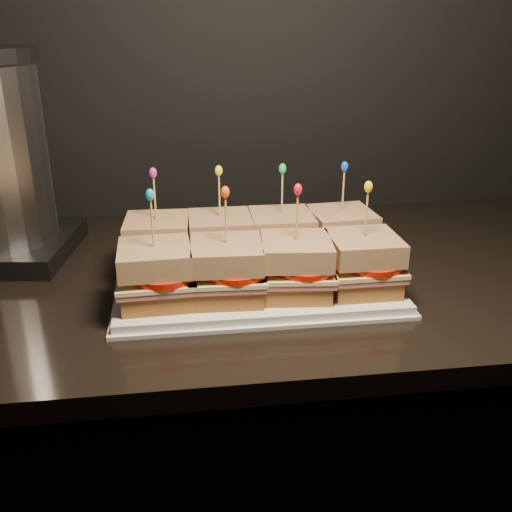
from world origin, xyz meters
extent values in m
cube|color=black|center=(0.00, 2.00, 1.35)|extent=(4.00, 0.04, 2.70)
cube|color=black|center=(-0.07, 1.67, 0.45)|extent=(2.17, 0.63, 0.90)
cube|color=black|center=(-0.07, 1.67, 0.91)|extent=(2.21, 0.67, 0.03)
cube|color=white|center=(-0.03, 1.59, 0.94)|extent=(0.43, 0.26, 0.02)
cube|color=white|center=(-0.03, 1.59, 0.93)|extent=(0.44, 0.28, 0.01)
cube|color=brown|center=(-0.18, 1.66, 0.96)|extent=(0.10, 0.10, 0.03)
cube|color=#B85F5E|center=(-0.18, 1.66, 0.98)|extent=(0.11, 0.11, 0.01)
cube|color=#F9E89B|center=(-0.18, 1.66, 0.98)|extent=(0.11, 0.11, 0.01)
cylinder|color=red|center=(-0.17, 1.65, 0.99)|extent=(0.10, 0.10, 0.01)
cube|color=brown|center=(-0.18, 1.66, 1.01)|extent=(0.10, 0.10, 0.03)
cylinder|color=tan|center=(-0.18, 1.66, 1.06)|extent=(0.00, 0.00, 0.09)
ellipsoid|color=#C22190|center=(-0.18, 1.66, 1.11)|extent=(0.01, 0.01, 0.02)
cube|color=brown|center=(-0.08, 1.66, 0.96)|extent=(0.10, 0.10, 0.03)
cube|color=#B85F5E|center=(-0.08, 1.66, 0.98)|extent=(0.11, 0.10, 0.01)
cube|color=#F9E89B|center=(-0.08, 1.66, 0.98)|extent=(0.11, 0.11, 0.01)
cylinder|color=red|center=(-0.07, 1.65, 0.99)|extent=(0.10, 0.10, 0.01)
cube|color=brown|center=(-0.08, 1.66, 1.01)|extent=(0.10, 0.10, 0.03)
cylinder|color=tan|center=(-0.08, 1.66, 1.06)|extent=(0.00, 0.00, 0.09)
ellipsoid|color=#E1ED0F|center=(-0.08, 1.66, 1.11)|extent=(0.01, 0.01, 0.02)
cube|color=brown|center=(0.02, 1.66, 0.96)|extent=(0.10, 0.10, 0.03)
cube|color=#B85F5E|center=(0.02, 1.66, 0.98)|extent=(0.11, 0.11, 0.01)
cube|color=#F9E89B|center=(0.02, 1.66, 0.98)|extent=(0.11, 0.11, 0.01)
cylinder|color=red|center=(0.04, 1.65, 0.99)|extent=(0.10, 0.10, 0.01)
cube|color=brown|center=(0.02, 1.66, 1.01)|extent=(0.10, 0.10, 0.03)
cylinder|color=tan|center=(0.02, 1.66, 1.06)|extent=(0.00, 0.00, 0.09)
ellipsoid|color=green|center=(0.02, 1.66, 1.11)|extent=(0.01, 0.01, 0.02)
cube|color=brown|center=(0.13, 1.66, 0.96)|extent=(0.11, 0.11, 0.03)
cube|color=#B85F5E|center=(0.13, 1.66, 0.98)|extent=(0.12, 0.11, 0.01)
cube|color=#F9E89B|center=(0.13, 1.66, 0.98)|extent=(0.12, 0.11, 0.01)
cylinder|color=red|center=(0.14, 1.65, 0.99)|extent=(0.10, 0.10, 0.01)
cube|color=brown|center=(0.13, 1.66, 1.01)|extent=(0.11, 0.11, 0.03)
cylinder|color=tan|center=(0.13, 1.66, 1.06)|extent=(0.00, 0.00, 0.09)
ellipsoid|color=blue|center=(0.13, 1.66, 1.11)|extent=(0.01, 0.01, 0.02)
cube|color=brown|center=(-0.18, 1.53, 0.96)|extent=(0.10, 0.10, 0.03)
cube|color=#B85F5E|center=(-0.18, 1.53, 0.98)|extent=(0.11, 0.11, 0.01)
cube|color=#F9E89B|center=(-0.18, 1.53, 0.98)|extent=(0.11, 0.11, 0.01)
cylinder|color=red|center=(-0.17, 1.53, 0.99)|extent=(0.10, 0.10, 0.01)
cube|color=brown|center=(-0.18, 1.53, 1.01)|extent=(0.10, 0.10, 0.03)
cylinder|color=tan|center=(-0.18, 1.53, 1.06)|extent=(0.00, 0.00, 0.09)
ellipsoid|color=#118AB3|center=(-0.18, 1.53, 1.11)|extent=(0.01, 0.01, 0.02)
cube|color=brown|center=(-0.08, 1.53, 0.96)|extent=(0.10, 0.10, 0.03)
cube|color=#B85F5E|center=(-0.08, 1.53, 0.98)|extent=(0.11, 0.11, 0.01)
cube|color=#F9E89B|center=(-0.08, 1.53, 0.98)|extent=(0.12, 0.11, 0.01)
cylinder|color=red|center=(-0.07, 1.53, 0.99)|extent=(0.10, 0.10, 0.01)
cube|color=brown|center=(-0.08, 1.53, 1.01)|extent=(0.11, 0.11, 0.03)
cylinder|color=tan|center=(-0.08, 1.53, 1.06)|extent=(0.00, 0.00, 0.09)
ellipsoid|color=#E64A0C|center=(-0.08, 1.53, 1.11)|extent=(0.01, 0.01, 0.02)
cube|color=brown|center=(0.02, 1.53, 0.96)|extent=(0.11, 0.11, 0.03)
cube|color=#B85F5E|center=(0.02, 1.53, 0.98)|extent=(0.12, 0.12, 0.01)
cube|color=#F9E89B|center=(0.02, 1.53, 0.98)|extent=(0.12, 0.12, 0.01)
cylinder|color=red|center=(0.04, 1.53, 0.99)|extent=(0.10, 0.10, 0.01)
cube|color=brown|center=(0.02, 1.53, 1.01)|extent=(0.11, 0.11, 0.03)
cylinder|color=tan|center=(0.02, 1.53, 1.06)|extent=(0.00, 0.00, 0.09)
ellipsoid|color=red|center=(0.02, 1.53, 1.11)|extent=(0.01, 0.01, 0.02)
cube|color=brown|center=(0.13, 1.53, 0.96)|extent=(0.10, 0.10, 0.03)
cube|color=#B85F5E|center=(0.13, 1.53, 0.98)|extent=(0.11, 0.10, 0.01)
cube|color=#F9E89B|center=(0.13, 1.53, 0.98)|extent=(0.11, 0.11, 0.01)
cylinder|color=red|center=(0.14, 1.53, 0.99)|extent=(0.10, 0.10, 0.01)
cube|color=brown|center=(0.13, 1.53, 1.01)|extent=(0.10, 0.10, 0.03)
cylinder|color=tan|center=(0.13, 1.53, 1.06)|extent=(0.00, 0.00, 0.09)
ellipsoid|color=yellow|center=(0.13, 1.53, 1.11)|extent=(0.01, 0.01, 0.02)
camera|label=1|loc=(-0.14, 0.78, 1.32)|focal=40.00mm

